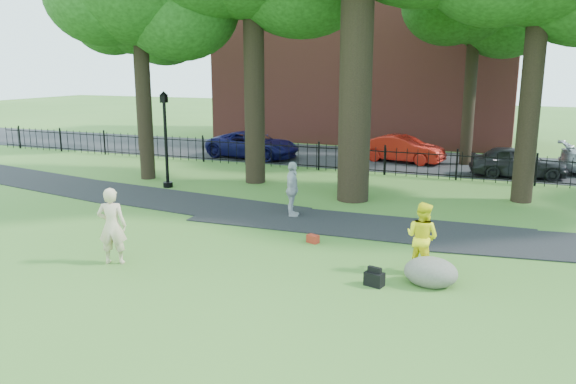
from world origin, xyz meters
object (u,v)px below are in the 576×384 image
at_px(boulder, 431,270).
at_px(man, 422,237).
at_px(woman, 112,226).
at_px(lamppost, 166,141).
at_px(red_sedan, 402,149).

bearing_deg(boulder, man, 114.05).
height_order(woman, man, woman).
distance_m(woman, man, 7.24).
bearing_deg(woman, man, 176.38).
distance_m(woman, lamppost, 8.65).
bearing_deg(man, woman, 40.14).
distance_m(boulder, lamppost, 12.69).
distance_m(man, red_sedan, 15.06).
xyz_separation_m(man, boulder, (0.33, -0.74, -0.48)).
xyz_separation_m(boulder, lamppost, (-10.93, 6.27, 1.48)).
bearing_deg(red_sedan, woman, 177.29).
bearing_deg(boulder, red_sedan, 103.12).
xyz_separation_m(man, red_sedan, (-3.27, 14.70, -0.16)).
relative_size(woman, red_sedan, 0.47).
bearing_deg(lamppost, woman, -64.11).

